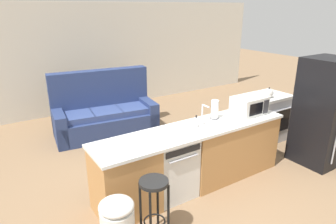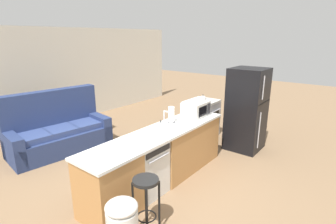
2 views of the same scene
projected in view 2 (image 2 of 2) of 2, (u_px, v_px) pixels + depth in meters
name	position (u px, v px, depth m)	size (l,w,h in m)	color
ground_plane	(155.00, 185.00, 4.32)	(24.00, 24.00, 0.00)	#896B4C
wall_back	(37.00, 80.00, 6.67)	(10.00, 0.06, 2.60)	silver
kitchen_counter	(164.00, 157.00, 4.39)	(2.94, 0.66, 0.90)	#B77F47
dishwasher	(144.00, 168.00, 4.02)	(0.58, 0.61, 0.84)	silver
stove_range	(201.00, 119.00, 6.30)	(0.76, 0.68, 0.90)	#A8AAB2
refrigerator	(247.00, 110.00, 5.53)	(0.72, 0.73, 1.74)	black
microwave	(196.00, 109.00, 4.94)	(0.50, 0.37, 0.28)	white
sink_faucet	(165.00, 120.00, 4.30)	(0.07, 0.18, 0.30)	silver
paper_towel_roll	(171.00, 115.00, 4.59)	(0.14, 0.14, 0.28)	#4C4C51
soap_bottle	(161.00, 126.00, 4.20)	(0.06, 0.06, 0.18)	silver
kettle	(203.00, 99.00, 5.95)	(0.21, 0.17, 0.19)	silver
bar_stool	(146.00, 194.00, 3.15)	(0.32, 0.32, 0.74)	black
couch	(58.00, 132.00, 5.59)	(2.10, 1.14, 1.27)	navy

